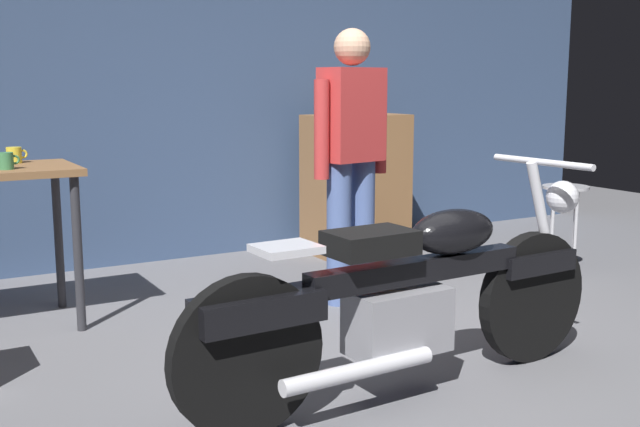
# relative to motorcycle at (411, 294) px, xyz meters

# --- Properties ---
(ground_plane) EXTENTS (12.00, 12.00, 0.00)m
(ground_plane) POSITION_rel_motorcycle_xyz_m (0.15, 0.27, -0.45)
(ground_plane) COLOR slate
(back_wall) EXTENTS (8.00, 0.12, 3.10)m
(back_wall) POSITION_rel_motorcycle_xyz_m (0.15, 3.07, 1.10)
(back_wall) COLOR #384C70
(back_wall) RESTS_ON ground_plane
(motorcycle) EXTENTS (2.19, 0.60, 1.00)m
(motorcycle) POSITION_rel_motorcycle_xyz_m (0.00, 0.00, 0.00)
(motorcycle) COLOR black
(motorcycle) RESTS_ON ground_plane
(person_standing) EXTENTS (0.56, 0.29, 1.67)m
(person_standing) POSITION_rel_motorcycle_xyz_m (0.54, 1.36, 0.48)
(person_standing) COLOR #4C629A
(person_standing) RESTS_ON ground_plane
(shop_stool) EXTENTS (0.32, 0.32, 0.64)m
(shop_stool) POSITION_rel_motorcycle_xyz_m (2.19, 1.17, 0.05)
(shop_stool) COLOR #B2B2B7
(shop_stool) RESTS_ON ground_plane
(wooden_dresser) EXTENTS (0.80, 0.47, 1.10)m
(wooden_dresser) POSITION_rel_motorcycle_xyz_m (1.35, 2.57, 0.10)
(wooden_dresser) COLOR brown
(wooden_dresser) RESTS_ON ground_plane
(mug_yellow_tall) EXTENTS (0.12, 0.08, 0.09)m
(mug_yellow_tall) POSITION_rel_motorcycle_xyz_m (-1.29, 2.03, 0.50)
(mug_yellow_tall) COLOR yellow
(mug_yellow_tall) RESTS_ON workbench
(mug_green_speckled) EXTENTS (0.11, 0.08, 0.09)m
(mug_green_speckled) POSITION_rel_motorcycle_xyz_m (-1.37, 1.72, 0.50)
(mug_green_speckled) COLOR #3D7F4C
(mug_green_speckled) RESTS_ON workbench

